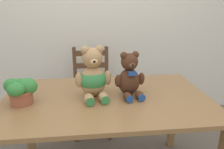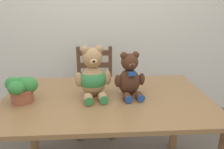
# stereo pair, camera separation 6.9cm
# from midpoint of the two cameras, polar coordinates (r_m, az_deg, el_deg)

# --- Properties ---
(wall_back) EXTENTS (8.00, 0.04, 2.60)m
(wall_back) POSITION_cam_midpoint_polar(r_m,az_deg,el_deg) (2.71, -4.68, 15.66)
(wall_back) COLOR silver
(wall_back) RESTS_ON ground_plane
(dining_table) EXTENTS (1.50, 0.92, 0.77)m
(dining_table) POSITION_cam_midpoint_polar(r_m,az_deg,el_deg) (1.65, -2.63, -8.94)
(dining_table) COLOR olive
(dining_table) RESTS_ON ground_plane
(wooden_chair_behind) EXTENTS (0.41, 0.45, 0.95)m
(wooden_chair_behind) POSITION_cam_midpoint_polar(r_m,az_deg,el_deg) (2.50, -6.11, -4.37)
(wooden_chair_behind) COLOR brown
(wooden_chair_behind) RESTS_ON ground_plane
(teddy_bear_left) EXTENTS (0.27, 0.29, 0.38)m
(teddy_bear_left) POSITION_cam_midpoint_polar(r_m,az_deg,el_deg) (1.57, -6.21, -0.66)
(teddy_bear_left) COLOR tan
(teddy_bear_left) RESTS_ON dining_table
(teddy_bear_right) EXTENTS (0.23, 0.24, 0.33)m
(teddy_bear_right) POSITION_cam_midpoint_polar(r_m,az_deg,el_deg) (1.60, 3.39, -0.64)
(teddy_bear_right) COLOR #472819
(teddy_bear_right) RESTS_ON dining_table
(potted_plant) EXTENTS (0.22, 0.21, 0.18)m
(potted_plant) POSITION_cam_midpoint_polar(r_m,az_deg,el_deg) (1.61, -23.88, -3.69)
(potted_plant) COLOR #9E5138
(potted_plant) RESTS_ON dining_table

